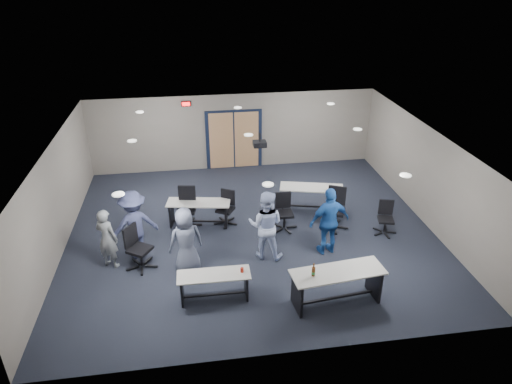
{
  "coord_description": "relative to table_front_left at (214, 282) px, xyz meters",
  "views": [
    {
      "loc": [
        -1.49,
        -10.78,
        6.8
      ],
      "look_at": [
        0.08,
        -0.3,
        1.38
      ],
      "focal_mm": 32.0,
      "sensor_mm": 36.0,
      "label": 1
    }
  ],
  "objects": [
    {
      "name": "person_gray",
      "position": [
        -2.47,
        1.61,
        0.34
      ],
      "size": [
        0.69,
        0.61,
        1.58
      ],
      "primitive_type": "imported",
      "rotation": [
        0.0,
        0.0,
        2.62
      ],
      "color": "gray",
      "rests_on": "floor"
    },
    {
      "name": "back_wall",
      "position": [
        1.21,
        7.18,
        0.9
      ],
      "size": [
        10.0,
        0.04,
        2.7
      ],
      "primitive_type": "cube",
      "color": "gray",
      "rests_on": "floor"
    },
    {
      "name": "table_front_left",
      "position": [
        0.0,
        0.0,
        0.0
      ],
      "size": [
        1.62,
        0.56,
        0.76
      ],
      "rotation": [
        0.0,
        0.0,
        -0.02
      ],
      "color": "beige",
      "rests_on": "floor"
    },
    {
      "name": "table_back_left",
      "position": [
        -0.22,
        3.27,
        0.04
      ],
      "size": [
        1.84,
        0.88,
        0.72
      ],
      "rotation": [
        0.0,
        0.0,
        -0.17
      ],
      "color": "beige",
      "rests_on": "floor"
    },
    {
      "name": "chair_back_a",
      "position": [
        -0.56,
        3.22,
        0.13
      ],
      "size": [
        0.84,
        0.84,
        1.16
      ],
      "primitive_type": null,
      "rotation": [
        0.0,
        0.0,
        -0.17
      ],
      "color": "black",
      "rests_on": "floor"
    },
    {
      "name": "person_lightblue",
      "position": [
        1.4,
        1.45,
        0.47
      ],
      "size": [
        1.07,
        0.95,
        1.83
      ],
      "primitive_type": "imported",
      "rotation": [
        0.0,
        0.0,
        2.81
      ],
      "color": "#C0D1FF",
      "rests_on": "floor"
    },
    {
      "name": "chair_back_c",
      "position": [
        2.13,
        2.67,
        0.08
      ],
      "size": [
        0.67,
        0.67,
        1.05
      ],
      "primitive_type": null,
      "rotation": [
        0.0,
        0.0,
        0.01
      ],
      "color": "black",
      "rests_on": "floor"
    },
    {
      "name": "person_navy",
      "position": [
        3.01,
        1.39,
        0.47
      ],
      "size": [
        1.14,
        0.64,
        1.83
      ],
      "primitive_type": "imported",
      "rotation": [
        0.0,
        0.0,
        3.33
      ],
      "color": "#1C4E9D",
      "rests_on": "floor"
    },
    {
      "name": "front_wall",
      "position": [
        1.21,
        -1.82,
        0.9
      ],
      "size": [
        10.0,
        0.04,
        2.7
      ],
      "primitive_type": "cube",
      "color": "gray",
      "rests_on": "floor"
    },
    {
      "name": "table_back_right",
      "position": [
        3.15,
        3.65,
        0.07
      ],
      "size": [
        1.96,
        1.06,
        0.76
      ],
      "rotation": [
        0.0,
        0.0,
        -0.25
      ],
      "color": "beige",
      "rests_on": "floor"
    },
    {
      "name": "table_front_right",
      "position": [
        2.62,
        -0.53,
        0.13
      ],
      "size": [
        2.11,
        0.9,
        1.14
      ],
      "rotation": [
        0.0,
        0.0,
        0.11
      ],
      "color": "beige",
      "rests_on": "floor"
    },
    {
      "name": "left_wall",
      "position": [
        -3.79,
        2.68,
        0.9
      ],
      "size": [
        0.04,
        9.0,
        2.7
      ],
      "primitive_type": "cube",
      "color": "gray",
      "rests_on": "floor"
    },
    {
      "name": "right_wall",
      "position": [
        6.21,
        2.68,
        0.9
      ],
      "size": [
        0.04,
        9.0,
        2.7
      ],
      "primitive_type": "cube",
      "color": "gray",
      "rests_on": "floor"
    },
    {
      "name": "person_back",
      "position": [
        -1.84,
        1.96,
        0.46
      ],
      "size": [
        1.33,
        1.02,
        1.82
      ],
      "primitive_type": "imported",
      "rotation": [
        0.0,
        0.0,
        3.47
      ],
      "color": "#373D64",
      "rests_on": "floor"
    },
    {
      "name": "ceiling_projector",
      "position": [
        1.51,
        3.18,
        1.96
      ],
      "size": [
        0.35,
        0.32,
        0.37
      ],
      "color": "black",
      "rests_on": "ceiling"
    },
    {
      "name": "chair_loose_left",
      "position": [
        -1.71,
        1.42,
        0.11
      ],
      "size": [
        0.98,
        0.98,
        1.12
      ],
      "primitive_type": null,
      "rotation": [
        0.0,
        0.0,
        0.99
      ],
      "color": "black",
      "rests_on": "floor"
    },
    {
      "name": "ceiling",
      "position": [
        1.21,
        2.68,
        2.25
      ],
      "size": [
        10.0,
        9.0,
        0.04
      ],
      "primitive_type": "cube",
      "color": "silver",
      "rests_on": "back_wall"
    },
    {
      "name": "exit_sign",
      "position": [
        -0.39,
        7.12,
        2.0
      ],
      "size": [
        0.32,
        0.07,
        0.18
      ],
      "color": "black",
      "rests_on": "back_wall"
    },
    {
      "name": "chair_loose_right",
      "position": [
        4.83,
        2.02,
        0.03
      ],
      "size": [
        0.73,
        0.73,
        0.95
      ],
      "primitive_type": null,
      "rotation": [
        0.0,
        0.0,
        -0.26
      ],
      "color": "black",
      "rests_on": "floor"
    },
    {
      "name": "floor",
      "position": [
        1.21,
        2.68,
        -0.45
      ],
      "size": [
        10.0,
        10.0,
        0.0
      ],
      "primitive_type": "plane",
      "color": "black",
      "rests_on": "ground"
    },
    {
      "name": "chair_back_d",
      "position": [
        3.53,
        2.51,
        0.15
      ],
      "size": [
        1.0,
        1.0,
        1.19
      ],
      "primitive_type": null,
      "rotation": [
        0.0,
        0.0,
        -0.43
      ],
      "color": "black",
      "rests_on": "floor"
    },
    {
      "name": "ceiling_can_lights",
      "position": [
        1.21,
        2.93,
        2.22
      ],
      "size": [
        6.24,
        5.74,
        0.02
      ],
      "primitive_type": null,
      "color": "silver",
      "rests_on": "ceiling"
    },
    {
      "name": "person_plaid",
      "position": [
        -0.58,
        1.14,
        0.4
      ],
      "size": [
        0.94,
        0.73,
        1.69
      ],
      "primitive_type": "imported",
      "rotation": [
        0.0,
        0.0,
        3.4
      ],
      "color": "slate",
      "rests_on": "floor"
    },
    {
      "name": "double_door",
      "position": [
        1.21,
        7.14,
        0.6
      ],
      "size": [
        2.0,
        0.07,
        2.2
      ],
      "color": "black",
      "rests_on": "back_wall"
    },
    {
      "name": "chair_back_b",
      "position": [
        0.53,
        3.19,
        0.05
      ],
      "size": [
        0.86,
        0.86,
        1.0
      ],
      "primitive_type": null,
      "rotation": [
        0.0,
        0.0,
        -0.51
      ],
      "color": "black",
      "rests_on": "floor"
    }
  ]
}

